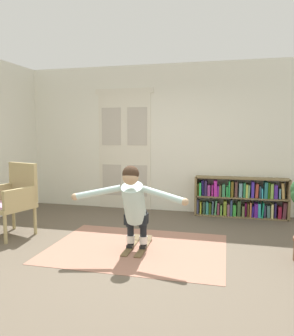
# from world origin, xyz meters

# --- Properties ---
(ground_plane) EXTENTS (7.20, 7.20, 0.00)m
(ground_plane) POSITION_xyz_m (0.00, 0.00, 0.00)
(ground_plane) COLOR brown
(back_wall) EXTENTS (6.00, 0.10, 2.90)m
(back_wall) POSITION_xyz_m (0.00, 2.60, 1.45)
(back_wall) COLOR silver
(back_wall) RESTS_ON ground
(double_door) EXTENTS (1.22, 0.05, 2.45)m
(double_door) POSITION_xyz_m (-0.92, 2.54, 1.23)
(double_door) COLOR beige
(double_door) RESTS_ON ground
(rug) EXTENTS (2.37, 1.72, 0.01)m
(rug) POSITION_xyz_m (-0.04, 0.30, 0.00)
(rug) COLOR #9B6B57
(rug) RESTS_ON ground
(bookshelf) EXTENTS (1.69, 0.30, 0.74)m
(bookshelf) POSITION_xyz_m (1.39, 2.39, 0.35)
(bookshelf) COLOR olive
(bookshelf) RESTS_ON ground
(wicker_chair) EXTENTS (0.75, 0.75, 1.10)m
(wicker_chair) POSITION_xyz_m (-2.04, 0.43, 0.58)
(wicker_chair) COLOR tan
(wicker_chair) RESTS_ON ground
(skis_pair) EXTENTS (0.29, 0.74, 0.07)m
(skis_pair) POSITION_xyz_m (-0.04, 0.33, 0.02)
(skis_pair) COLOR brown
(skis_pair) RESTS_ON rug
(person_skier) EXTENTS (1.47, 0.60, 1.09)m
(person_skier) POSITION_xyz_m (-0.03, 0.13, 0.68)
(person_skier) COLOR white
(person_skier) RESTS_ON skis_pair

